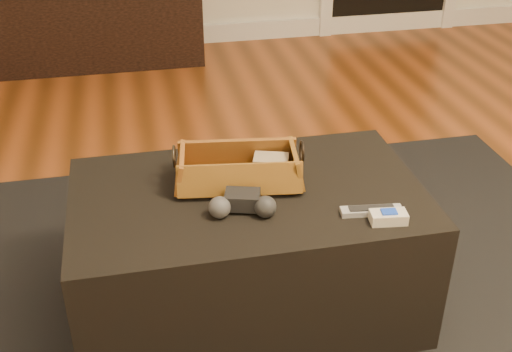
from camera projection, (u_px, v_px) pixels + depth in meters
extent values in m
cube|color=brown|center=(320.00, 328.00, 1.96)|extent=(5.00, 5.50, 0.01)
cube|color=white|center=(201.00, 34.00, 4.24)|extent=(5.00, 0.04, 0.12)
cube|color=black|center=(69.00, 14.00, 3.79)|extent=(1.54, 0.45, 0.60)
cube|color=black|center=(252.00, 316.00, 1.99)|extent=(2.60, 2.00, 0.01)
cube|color=black|center=(248.00, 251.00, 1.92)|extent=(1.00, 0.60, 0.42)
cube|color=black|center=(233.00, 179.00, 1.83)|extent=(0.19, 0.05, 0.02)
cube|color=tan|center=(271.00, 165.00, 1.87)|extent=(0.12, 0.10, 0.05)
cube|color=#A36824|center=(239.00, 181.00, 1.86)|extent=(0.34, 0.19, 0.01)
cube|color=brown|center=(237.00, 152.00, 1.90)|extent=(0.35, 0.08, 0.09)
cube|color=#956421|center=(240.00, 180.00, 1.76)|extent=(0.35, 0.08, 0.09)
cube|color=#A47025|center=(297.00, 163.00, 1.84)|extent=(0.05, 0.18, 0.09)
cube|color=#A46125|center=(180.00, 168.00, 1.82)|extent=(0.05, 0.18, 0.09)
torus|color=black|center=(302.00, 152.00, 1.82)|extent=(0.02, 0.07, 0.07)
torus|color=#2A241C|center=(174.00, 156.00, 1.80)|extent=(0.02, 0.07, 0.07)
cube|color=black|center=(242.00, 200.00, 1.72)|extent=(0.11, 0.09, 0.04)
sphere|color=#404043|center=(220.00, 207.00, 1.69)|extent=(0.07, 0.07, 0.06)
sphere|color=#28292B|center=(265.00, 207.00, 1.70)|extent=(0.07, 0.07, 0.06)
cube|color=#B9BBC2|center=(371.00, 211.00, 1.72)|extent=(0.17, 0.06, 0.02)
cube|color=black|center=(372.00, 208.00, 1.71)|extent=(0.12, 0.04, 0.00)
cube|color=beige|center=(388.00, 217.00, 1.68)|extent=(0.10, 0.06, 0.03)
cube|color=blue|center=(389.00, 212.00, 1.67)|extent=(0.04, 0.03, 0.01)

